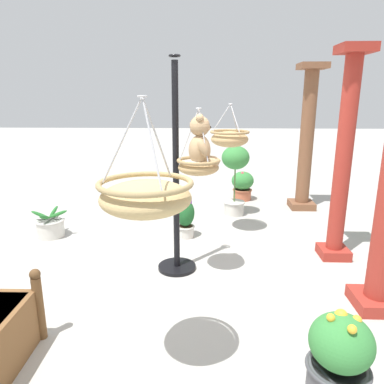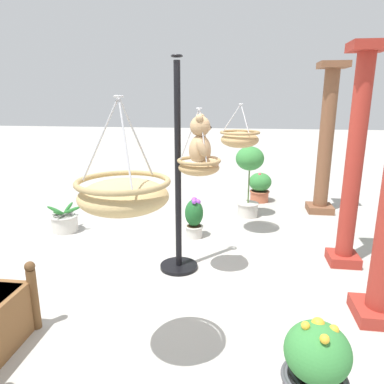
% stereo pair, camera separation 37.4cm
% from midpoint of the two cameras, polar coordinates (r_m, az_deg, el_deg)
% --- Properties ---
extents(ground_plane, '(40.00, 40.00, 0.00)m').
position_cam_midpoint_polar(ground_plane, '(4.08, -3.36, -13.62)').
color(ground_plane, '#ADAAA3').
extents(display_pole_central, '(0.44, 0.44, 2.37)m').
position_cam_midpoint_polar(display_pole_central, '(4.01, -5.19, -2.86)').
color(display_pole_central, black).
rests_on(display_pole_central, ground).
extents(hanging_basket_with_teddy, '(0.46, 0.46, 0.69)m').
position_cam_midpoint_polar(hanging_basket_with_teddy, '(3.71, -1.83, 4.21)').
color(hanging_basket_with_teddy, tan).
extents(teddy_bear, '(0.37, 0.34, 0.53)m').
position_cam_midpoint_polar(teddy_bear, '(3.68, -1.47, 7.67)').
color(teddy_bear, tan).
extents(hanging_basket_left_high, '(0.54, 0.54, 0.59)m').
position_cam_midpoint_polar(hanging_basket_left_high, '(4.95, 3.88, 8.61)').
color(hanging_basket_left_high, tan).
extents(hanging_basket_right_low, '(0.61, 0.61, 0.74)m').
position_cam_midpoint_polar(hanging_basket_right_low, '(2.30, -12.07, -0.68)').
color(hanging_basket_right_low, tan).
extents(greenhouse_pillar_left, '(0.45, 0.45, 2.50)m').
position_cam_midpoint_polar(greenhouse_pillar_left, '(6.49, 16.30, 7.72)').
color(greenhouse_pillar_left, brown).
rests_on(greenhouse_pillar_left, ground).
extents(greenhouse_pillar_right, '(0.37, 0.37, 2.51)m').
position_cam_midpoint_polar(greenhouse_pillar_right, '(4.49, 20.88, 4.47)').
color(greenhouse_pillar_right, '#9E2D23').
rests_on(greenhouse_pillar_right, ground).
extents(potted_plant_fern_front, '(0.41, 0.41, 0.66)m').
position_cam_midpoint_polar(potted_plant_fern_front, '(2.61, 18.41, -24.29)').
color(potted_plant_fern_front, '#4C4C51').
rests_on(potted_plant_fern_front, ground).
extents(potted_plant_flowering_red, '(0.46, 0.46, 1.18)m').
position_cam_midpoint_polar(potted_plant_flowering_red, '(5.95, 5.14, 3.21)').
color(potted_plant_flowering_red, beige).
rests_on(potted_plant_flowering_red, ground).
extents(potted_plant_tall_leafy, '(0.43, 0.43, 0.57)m').
position_cam_midpoint_polar(potted_plant_tall_leafy, '(6.98, 6.58, 1.14)').
color(potted_plant_tall_leafy, '#BC6042').
rests_on(potted_plant_tall_leafy, ground).
extents(potted_plant_small_succulent, '(0.52, 0.52, 0.41)m').
position_cam_midpoint_polar(potted_plant_small_succulent, '(5.60, -23.55, -5.06)').
color(potted_plant_small_succulent, beige).
rests_on(potted_plant_small_succulent, ground).
extents(potted_plant_conical_shrub, '(0.27, 0.27, 0.59)m').
position_cam_midpoint_polar(potted_plant_conical_shrub, '(5.08, -3.16, -4.23)').
color(potted_plant_conical_shrub, beige).
rests_on(potted_plant_conical_shrub, ground).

